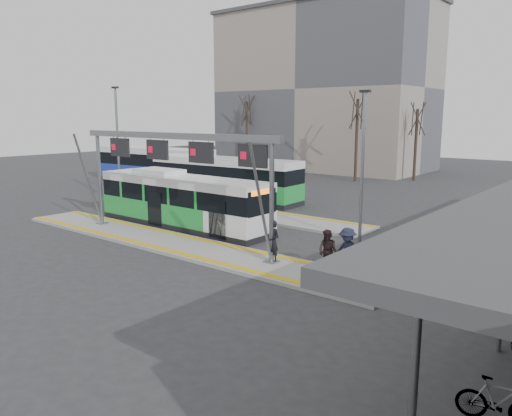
% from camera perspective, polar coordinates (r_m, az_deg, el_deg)
% --- Properties ---
extents(ground, '(120.00, 120.00, 0.00)m').
position_cam_1_polar(ground, '(24.26, -9.10, -4.27)').
color(ground, '#2D2D30').
rests_on(ground, ground).
extents(platform_main, '(22.00, 3.00, 0.15)m').
position_cam_1_polar(platform_main, '(24.24, -9.10, -4.10)').
color(platform_main, gray).
rests_on(platform_main, ground).
extents(platform_second, '(20.00, 3.00, 0.15)m').
position_cam_1_polar(platform_second, '(32.52, -3.34, -0.25)').
color(platform_second, gray).
rests_on(platform_second, ground).
extents(tactile_main, '(22.00, 2.65, 0.02)m').
position_cam_1_polar(tactile_main, '(24.22, -9.11, -3.90)').
color(tactile_main, gold).
rests_on(tactile_main, platform_main).
extents(tactile_second, '(20.00, 0.35, 0.02)m').
position_cam_1_polar(tactile_second, '(33.34, -2.01, 0.18)').
color(tactile_second, gold).
rests_on(tactile_second, platform_second).
extents(gantry, '(13.00, 1.68, 5.20)m').
position_cam_1_polar(gantry, '(23.97, -9.50, 5.98)').
color(gantry, slate).
rests_on(gantry, platform_main).
extents(apartment_block, '(24.50, 12.50, 18.40)m').
position_cam_1_polar(apartment_block, '(60.55, 7.77, 13.32)').
color(apartment_block, gray).
rests_on(apartment_block, ground).
extents(hero_bus, '(11.36, 2.44, 3.12)m').
position_cam_1_polar(hero_bus, '(28.08, -8.48, 0.75)').
color(hero_bus, black).
rests_on(hero_bus, ground).
extents(bg_bus_green, '(12.49, 3.20, 3.10)m').
position_cam_1_polar(bg_bus_green, '(37.07, -3.69, 3.35)').
color(bg_bus_green, black).
rests_on(bg_bus_green, ground).
extents(bg_bus_blue, '(12.55, 3.56, 3.23)m').
position_cam_1_polar(bg_bus_blue, '(47.17, -11.45, 4.78)').
color(bg_bus_blue, black).
rests_on(bg_bus_blue, ground).
extents(passenger_a, '(0.69, 0.49, 1.76)m').
position_cam_1_polar(passenger_a, '(20.59, 1.93, -3.84)').
color(passenger_a, black).
rests_on(passenger_a, platform_main).
extents(passenger_b, '(0.84, 0.67, 1.68)m').
position_cam_1_polar(passenger_b, '(19.47, 8.18, -4.91)').
color(passenger_b, black).
rests_on(passenger_b, platform_main).
extents(passenger_c, '(1.28, 0.86, 1.84)m').
position_cam_1_polar(passenger_c, '(19.24, 10.38, -4.91)').
color(passenger_c, '#1C2033').
rests_on(passenger_c, platform_main).
extents(bicycle_b, '(1.68, 0.83, 0.97)m').
position_cam_1_polar(bicycle_b, '(11.79, 25.98, -19.23)').
color(bicycle_b, gray).
rests_on(bicycle_b, ground).
extents(tree_left, '(1.40, 1.40, 8.67)m').
position_cam_1_polar(tree_left, '(48.14, 11.53, 10.83)').
color(tree_left, '#382B21').
rests_on(tree_left, ground).
extents(tree_mid, '(1.40, 1.40, 7.65)m').
position_cam_1_polar(tree_mid, '(50.00, 17.93, 9.63)').
color(tree_mid, '#382B21').
rests_on(tree_mid, ground).
extents(tree_far, '(1.40, 1.40, 8.75)m').
position_cam_1_polar(tree_far, '(58.55, -1.07, 10.99)').
color(tree_far, '#382B21').
rests_on(tree_far, ground).
extents(lamp_west, '(0.50, 0.25, 8.05)m').
position_cam_1_polar(lamp_west, '(35.47, -15.51, 7.11)').
color(lamp_west, slate).
rests_on(lamp_west, ground).
extents(lamp_east, '(0.50, 0.25, 7.31)m').
position_cam_1_polar(lamp_east, '(24.34, 12.07, 5.01)').
color(lamp_east, slate).
rests_on(lamp_east, ground).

